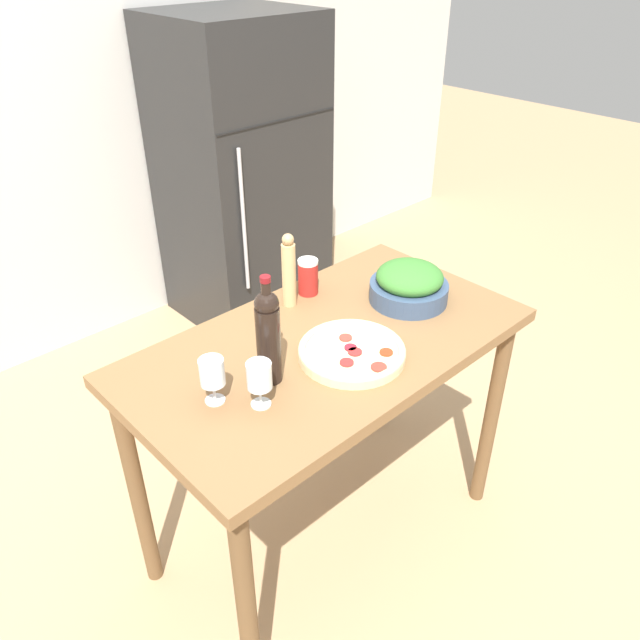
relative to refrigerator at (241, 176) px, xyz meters
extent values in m
plane|color=tan|center=(-0.87, -1.61, -0.85)|extent=(14.00, 14.00, 0.00)
cube|color=silver|center=(-0.87, 0.40, 0.45)|extent=(6.40, 0.06, 2.60)
cube|color=black|center=(0.00, 0.00, 0.00)|extent=(0.77, 0.70, 1.70)
cube|color=black|center=(0.00, -0.35, 0.38)|extent=(0.76, 0.01, 0.01)
cylinder|color=#B2B2B7|center=(-0.27, -0.37, -0.09)|extent=(0.02, 0.02, 0.77)
cube|color=brown|center=(-0.87, -1.61, 0.06)|extent=(1.31, 0.72, 0.04)
cylinder|color=brown|center=(-1.46, -1.91, -0.41)|extent=(0.06, 0.06, 0.89)
cylinder|color=brown|center=(-0.27, -1.91, -0.41)|extent=(0.06, 0.06, 0.89)
cylinder|color=brown|center=(-1.46, -1.31, -0.41)|extent=(0.06, 0.06, 0.89)
cylinder|color=brown|center=(-0.27, -1.31, -0.41)|extent=(0.06, 0.06, 0.89)
cylinder|color=black|center=(-1.13, -1.64, 0.20)|extent=(0.07, 0.07, 0.24)
sphere|color=black|center=(-1.13, -1.64, 0.34)|extent=(0.07, 0.07, 0.07)
cylinder|color=black|center=(-1.13, -1.64, 0.37)|extent=(0.03, 0.03, 0.07)
cylinder|color=maroon|center=(-1.13, -1.64, 0.41)|extent=(0.03, 0.03, 0.02)
cylinder|color=silver|center=(-1.22, -1.71, 0.08)|extent=(0.06, 0.06, 0.00)
cylinder|color=silver|center=(-1.22, -1.71, 0.11)|extent=(0.01, 0.01, 0.06)
cylinder|color=white|center=(-1.22, -1.71, 0.18)|extent=(0.07, 0.07, 0.08)
cylinder|color=maroon|center=(-1.22, -1.71, 0.15)|extent=(0.06, 0.06, 0.02)
cylinder|color=silver|center=(-1.30, -1.61, 0.08)|extent=(0.06, 0.06, 0.00)
cylinder|color=silver|center=(-1.30, -1.61, 0.11)|extent=(0.01, 0.01, 0.06)
cylinder|color=white|center=(-1.30, -1.61, 0.18)|extent=(0.07, 0.07, 0.08)
cylinder|color=maroon|center=(-1.30, -1.61, 0.14)|extent=(0.06, 0.06, 0.01)
cylinder|color=tan|center=(-0.81, -1.35, 0.19)|extent=(0.05, 0.05, 0.23)
sphere|color=tan|center=(-0.81, -1.35, 0.33)|extent=(0.04, 0.04, 0.04)
cylinder|color=#384C6B|center=(-0.49, -1.62, 0.11)|extent=(0.28, 0.28, 0.07)
ellipsoid|color=#38752D|center=(-0.49, -1.62, 0.17)|extent=(0.23, 0.23, 0.10)
cylinder|color=beige|center=(-0.88, -1.72, 0.09)|extent=(0.33, 0.33, 0.02)
torus|color=beige|center=(-0.88, -1.72, 0.11)|extent=(0.33, 0.33, 0.02)
cylinder|color=red|center=(-0.94, -1.76, 0.11)|extent=(0.04, 0.04, 0.01)
cylinder|color=red|center=(-0.81, -1.81, 0.11)|extent=(0.04, 0.04, 0.01)
cylinder|color=red|center=(-0.87, -1.71, 0.11)|extent=(0.04, 0.04, 0.01)
cylinder|color=red|center=(-0.88, -1.84, 0.11)|extent=(0.05, 0.05, 0.01)
cylinder|color=red|center=(-0.84, -1.67, 0.11)|extent=(0.04, 0.04, 0.01)
cylinder|color=red|center=(-0.88, -1.74, 0.11)|extent=(0.04, 0.04, 0.01)
cylinder|color=#B2231E|center=(-0.71, -1.34, 0.14)|extent=(0.07, 0.07, 0.12)
cylinder|color=white|center=(-0.71, -1.34, 0.20)|extent=(0.07, 0.07, 0.01)
camera|label=1|loc=(-2.02, -2.79, 1.20)|focal=35.00mm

